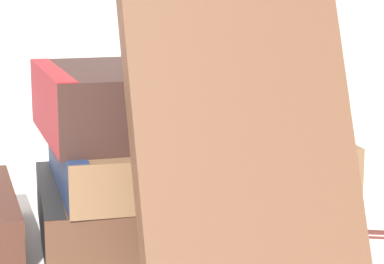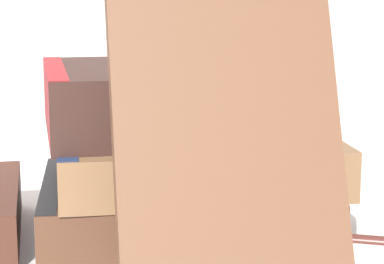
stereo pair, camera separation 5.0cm
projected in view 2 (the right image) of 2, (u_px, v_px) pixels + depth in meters
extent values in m
plane|color=silver|center=(97.00, 245.00, 0.51)|extent=(3.00, 3.00, 0.00)
cube|color=#4C2D1E|center=(182.00, 206.00, 0.53)|extent=(0.19, 0.16, 0.04)
cube|color=black|center=(52.00, 210.00, 0.52)|extent=(0.02, 0.14, 0.04)
cube|color=brown|center=(194.00, 157.00, 0.52)|extent=(0.18, 0.15, 0.03)
cube|color=navy|center=(68.00, 161.00, 0.51)|extent=(0.02, 0.14, 0.03)
cube|color=#331E19|center=(172.00, 98.00, 0.52)|extent=(0.17, 0.14, 0.04)
cube|color=maroon|center=(56.00, 102.00, 0.51)|extent=(0.01, 0.13, 0.04)
cube|color=brown|center=(228.00, 146.00, 0.42)|extent=(0.12, 0.08, 0.16)
cylinder|color=white|center=(205.00, 60.00, 0.53)|extent=(0.05, 0.05, 0.01)
torus|color=silver|center=(205.00, 60.00, 0.53)|extent=(0.06, 0.06, 0.01)
sphere|color=silver|center=(197.00, 56.00, 0.55)|extent=(0.01, 0.01, 0.01)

